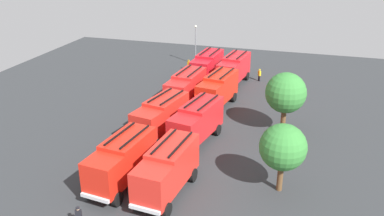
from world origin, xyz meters
The scene contains 16 objects.
ground_plane centered at (0.00, 0.00, 0.00)m, with size 63.18×63.18×0.00m, color #2D3033.
fire_truck_0 centered at (-13.05, -1.79, 2.15)m, with size 7.38×3.24×3.88m.
fire_truck_1 centered at (-4.07, -1.96, 2.15)m, with size 7.40×3.30×3.88m.
fire_truck_2 centered at (4.41, -1.83, 2.15)m, with size 7.53×3.86×3.88m.
fire_truck_3 centered at (13.20, -1.75, 2.15)m, with size 7.43×3.43×3.88m.
fire_truck_4 centered at (-12.77, 1.92, 2.15)m, with size 7.45×3.48×3.88m.
fire_truck_5 centered at (-4.47, 1.70, 2.15)m, with size 7.49×3.64×3.88m.
fire_truck_6 centered at (4.66, 1.85, 2.15)m, with size 7.53×3.83×3.88m.
fire_truck_7 centered at (13.41, 2.08, 2.15)m, with size 7.40×3.30×3.88m.
firefighter_1 centered at (-14.94, 5.05, 0.93)m, with size 0.48×0.45×1.66m.
firefighter_2 centered at (-16.60, -5.51, 0.89)m, with size 0.45×0.29×1.60m.
tree_0 centered at (0.07, 9.53, 4.16)m, with size 3.99×3.99×6.19m.
tree_1 centered at (10.54, 10.23, 3.72)m, with size 3.57×3.57×5.53m.
traffic_cone_0 centered at (8.71, -1.69, 0.36)m, with size 0.51×0.51×0.72m, color #F2600C.
traffic_cone_1 centered at (-6.78, -4.10, 0.28)m, with size 0.39×0.39×0.56m, color #F2600C.
lamppost centered at (-19.97, -5.45, 3.57)m, with size 0.36×0.36×6.03m.
Camera 1 is at (38.00, 11.44, 18.13)m, focal length 38.06 mm.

